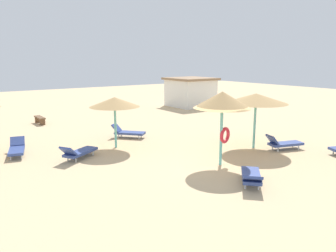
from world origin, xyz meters
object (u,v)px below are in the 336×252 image
lounger_0 (128,132)px  bench_0 (40,119)px  parasol_1 (256,99)px  lounger_3 (251,176)px  lounger_1 (283,143)px  lounger_5 (79,152)px  parasol_0 (115,102)px  parasol_3 (222,101)px  lounger_4 (17,148)px  beach_cabana (190,92)px

lounger_0 → bench_0: bearing=113.1°
parasol_1 → lounger_3: size_ratio=1.69×
lounger_1 → lounger_5: 9.81m
parasol_1 → bench_0: bearing=119.5°
parasol_0 → lounger_3: size_ratio=1.40×
parasol_3 → lounger_5: parasol_3 is taller
parasol_3 → lounger_1: size_ratio=1.58×
parasol_3 → lounger_4: parasol_3 is taller
lounger_5 → lounger_3: bearing=-58.8°
lounger_4 → lounger_5: size_ratio=1.02×
parasol_0 → bench_0: parasol_0 is taller
parasol_0 → parasol_3: 5.61m
lounger_3 → lounger_4: lounger_4 is taller
lounger_1 → lounger_3: bearing=-155.9°
parasol_0 → parasol_3: (2.37, -5.07, 0.42)m
parasol_1 → bench_0: 14.73m
lounger_5 → beach_cabana: bearing=34.9°
parasol_3 → beach_cabana: size_ratio=0.77×
parasol_3 → lounger_3: (-0.67, -2.25, -2.41)m
lounger_1 → beach_cabana: 15.79m
bench_0 → parasol_0: bearing=-79.9°
lounger_4 → lounger_1: bearing=-31.0°
parasol_1 → bench_0: parasol_1 is taller
parasol_1 → lounger_0: bearing=126.7°
parasol_3 → lounger_5: (-4.61, 4.25, -2.40)m
lounger_1 → lounger_3: size_ratio=1.08×
beach_cabana → lounger_0: bearing=-144.2°
parasol_0 → lounger_3: (1.70, -7.32, -1.99)m
lounger_0 → beach_cabana: bearing=35.8°
parasol_3 → bench_0: bearing=105.9°
parasol_3 → lounger_0: 7.07m
parasol_3 → lounger_4: 9.66m
parasol_1 → beach_cabana: 15.20m
lounger_1 → lounger_3: lounger_1 is taller
parasol_3 → bench_0: parasol_3 is taller
parasol_0 → parasol_1: parasol_1 is taller
lounger_3 → lounger_4: (-6.07, 8.74, 0.01)m
parasol_1 → lounger_5: 8.80m
lounger_1 → beach_cabana: size_ratio=0.48×
parasol_0 → beach_cabana: (12.49, 9.46, -0.93)m
parasol_1 → lounger_1: size_ratio=1.56×
parasol_0 → parasol_1: size_ratio=0.83×
parasol_1 → parasol_3: parasol_3 is taller
parasol_3 → lounger_0: parasol_3 is taller
parasol_1 → parasol_3: size_ratio=0.99×
lounger_0 → lounger_3: (0.21, -8.84, -0.01)m
lounger_0 → lounger_4: 5.86m
lounger_0 → lounger_4: lounger_0 is taller
lounger_5 → bench_0: lounger_5 is taller
parasol_1 → lounger_3: 5.56m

